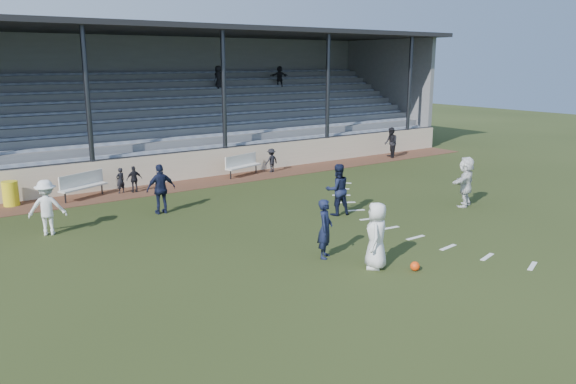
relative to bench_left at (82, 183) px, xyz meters
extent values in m
plane|color=#273214|center=(3.72, -10.68, -0.58)|extent=(90.00, 90.00, 0.00)
cube|color=#512E20|center=(3.72, -0.18, -0.57)|extent=(34.00, 2.00, 0.02)
cube|color=beige|center=(3.72, 0.87, 0.02)|extent=(34.00, 0.18, 1.20)
cube|color=silver|center=(0.00, -0.12, -0.13)|extent=(1.99, 1.18, 0.06)
cube|color=silver|center=(0.00, 0.10, 0.12)|extent=(1.85, 0.87, 0.54)
cylinder|color=#2D2F35|center=(-0.78, -0.47, -0.36)|extent=(0.06, 0.06, 0.40)
cylinder|color=#2D2F35|center=(0.78, 0.22, -0.36)|extent=(0.06, 0.06, 0.40)
cube|color=silver|center=(7.09, 0.00, -0.13)|extent=(2.03, 0.96, 0.06)
cube|color=silver|center=(7.09, 0.22, 0.12)|extent=(1.93, 0.64, 0.54)
cylinder|color=#2D2F35|center=(6.27, -0.25, -0.36)|extent=(0.06, 0.06, 0.40)
cylinder|color=#2D2F35|center=(7.90, 0.24, -0.36)|extent=(0.06, 0.06, 0.40)
cylinder|color=yellow|center=(-2.45, 0.31, -0.12)|extent=(0.55, 0.55, 0.88)
sphere|color=#EF420E|center=(4.53, -12.49, -0.47)|extent=(0.24, 0.24, 0.24)
imported|color=white|center=(3.87, -11.77, 0.27)|extent=(0.97, 0.97, 1.70)
imported|color=#121832|center=(3.32, -10.43, 0.21)|extent=(0.69, 0.66, 1.59)
imported|color=#121832|center=(6.33, -7.38, 0.29)|extent=(0.99, 0.85, 1.75)
imported|color=white|center=(-2.16, -4.06, 0.25)|extent=(1.23, 0.95, 1.68)
imported|color=#121832|center=(1.57, -3.77, 0.27)|extent=(1.03, 0.48, 1.71)
imported|color=white|center=(10.82, -9.14, 0.31)|extent=(1.74, 1.13, 1.80)
imported|color=black|center=(16.06, -0.35, 0.24)|extent=(0.90, 0.98, 1.61)
imported|color=black|center=(1.44, -0.06, -0.06)|extent=(0.42, 0.34, 1.01)
imported|color=black|center=(1.93, -0.25, -0.04)|extent=(0.63, 0.30, 1.05)
imported|color=black|center=(8.63, 0.05, -0.01)|extent=(0.77, 0.52, 1.10)
cube|color=slate|center=(3.72, 1.42, 0.02)|extent=(34.00, 0.80, 1.20)
cube|color=#8692A2|center=(3.72, 1.52, 0.67)|extent=(33.00, 0.28, 0.10)
cube|color=slate|center=(3.72, 2.22, 0.22)|extent=(34.00, 0.80, 1.60)
cube|color=#8692A2|center=(3.72, 2.32, 1.07)|extent=(33.00, 0.28, 0.10)
cube|color=slate|center=(3.72, 3.02, 0.42)|extent=(34.00, 0.80, 2.00)
cube|color=#8692A2|center=(3.72, 3.12, 1.47)|extent=(33.00, 0.28, 0.10)
cube|color=slate|center=(3.72, 3.82, 0.62)|extent=(34.00, 0.80, 2.40)
cube|color=#8692A2|center=(3.72, 3.92, 1.87)|extent=(33.00, 0.28, 0.10)
cube|color=slate|center=(3.72, 4.62, 0.82)|extent=(34.00, 0.80, 2.80)
cube|color=#8692A2|center=(3.72, 4.72, 2.27)|extent=(33.00, 0.28, 0.10)
cube|color=slate|center=(3.72, 5.42, 1.02)|extent=(34.00, 0.80, 3.20)
cube|color=#8692A2|center=(3.72, 5.52, 2.67)|extent=(33.00, 0.28, 0.10)
cube|color=slate|center=(3.72, 6.22, 1.22)|extent=(34.00, 0.80, 3.60)
cube|color=#8692A2|center=(3.72, 6.32, 3.07)|extent=(33.00, 0.28, 0.10)
cube|color=slate|center=(3.72, 7.02, 1.42)|extent=(34.00, 0.80, 4.00)
cube|color=#8692A2|center=(3.72, 7.12, 3.47)|extent=(33.00, 0.28, 0.10)
cube|color=slate|center=(3.72, 7.82, 1.62)|extent=(34.00, 0.80, 4.40)
cube|color=#8692A2|center=(3.72, 7.92, 3.87)|extent=(33.00, 0.28, 0.10)
cube|color=slate|center=(3.72, 8.42, 2.62)|extent=(34.00, 0.40, 6.40)
cube|color=slate|center=(20.57, 4.82, 2.62)|extent=(0.30, 7.80, 6.40)
cube|color=black|center=(3.72, 4.52, 5.92)|extent=(34.60, 9.00, 0.22)
cylinder|color=#2D2F35|center=(0.72, 0.97, 2.67)|extent=(0.20, 0.20, 6.50)
cylinder|color=#2D2F35|center=(6.72, 0.97, 2.67)|extent=(0.20, 0.20, 6.50)
cylinder|color=#2D2F35|center=(12.72, 0.97, 2.67)|extent=(0.20, 0.20, 6.50)
cylinder|color=#2D2F35|center=(18.72, 0.97, 2.67)|extent=(0.20, 0.20, 6.50)
cylinder|color=#2D2F35|center=(3.72, 0.87, 0.67)|extent=(34.00, 0.05, 0.05)
imported|color=black|center=(9.35, 6.26, 3.63)|extent=(0.71, 0.59, 1.23)
imported|color=black|center=(13.40, 6.26, 3.61)|extent=(1.16, 0.62, 1.19)
cube|color=silver|center=(9.84, -3.67, -0.58)|extent=(0.54, 0.61, 0.01)
cube|color=silver|center=(9.01, -4.46, -0.58)|extent=(0.59, 0.56, 0.01)
cube|color=silver|center=(8.29, -5.34, -0.58)|extent=(0.64, 0.51, 0.01)
cube|color=silver|center=(7.68, -6.30, -0.58)|extent=(0.67, 0.44, 0.01)
cube|color=silver|center=(7.20, -7.34, -0.58)|extent=(0.70, 0.37, 0.01)
cube|color=silver|center=(6.85, -8.42, -0.58)|extent=(0.71, 0.29, 0.01)
cube|color=silver|center=(6.64, -9.54, -0.58)|extent=(0.71, 0.21, 0.01)
cube|color=silver|center=(6.57, -10.68, -0.58)|extent=(0.70, 0.12, 0.01)
cube|color=silver|center=(6.64, -11.82, -0.58)|extent=(0.71, 0.21, 0.01)
cube|color=silver|center=(6.85, -12.94, -0.58)|extent=(0.71, 0.29, 0.01)
cube|color=silver|center=(7.20, -14.02, -0.58)|extent=(0.70, 0.37, 0.01)
camera|label=1|loc=(-5.68, -21.37, 4.53)|focal=35.00mm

